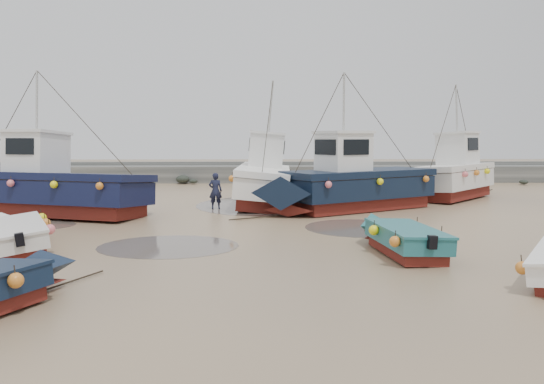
{
  "coord_description": "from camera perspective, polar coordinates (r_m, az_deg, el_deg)",
  "views": [
    {
      "loc": [
        0.5,
        -17.31,
        3.45
      ],
      "look_at": [
        0.9,
        1.85,
        1.4
      ],
      "focal_mm": 35.0,
      "sensor_mm": 36.0,
      "label": 1
    }
  ],
  "objects": [
    {
      "name": "cabin_boat_2",
      "position": [
        24.55,
        8.29,
        1.09
      ],
      "size": [
        9.71,
        6.39,
        6.22
      ],
      "rotation": [
        0.0,
        0.0,
        2.08
      ],
      "color": "maroon",
      "rests_on": "ground"
    },
    {
      "name": "person",
      "position": [
        25.12,
        -6.08,
        -1.82
      ],
      "size": [
        0.64,
        0.43,
        1.72
      ],
      "primitive_type": "imported",
      "rotation": [
        0.0,
        0.0,
        3.11
      ],
      "color": "#181C32",
      "rests_on": "ground"
    },
    {
      "name": "cabin_boat_1",
      "position": [
        27.17,
        -1.08,
        1.63
      ],
      "size": [
        3.22,
        10.45,
        6.22
      ],
      "rotation": [
        0.0,
        0.0,
        -0.04
      ],
      "color": "maroon",
      "rests_on": "ground"
    },
    {
      "name": "puddle_d",
      "position": [
        26.39,
        -0.87,
        -1.4
      ],
      "size": [
        6.75,
        6.75,
        0.01
      ],
      "primitive_type": "cylinder",
      "color": "#5D534A",
      "rests_on": "ground"
    },
    {
      "name": "dinghy_0",
      "position": [
        17.94,
        -25.63,
        -3.83
      ],
      "size": [
        3.56,
        5.96,
        1.43
      ],
      "rotation": [
        0.0,
        0.0,
        0.47
      ],
      "color": "maroon",
      "rests_on": "ground"
    },
    {
      "name": "puddle_a",
      "position": [
        16.94,
        -11.08,
        -5.74
      ],
      "size": [
        4.41,
        4.41,
        0.01
      ],
      "primitive_type": "cylinder",
      "color": "#5D534A",
      "rests_on": "ground"
    },
    {
      "name": "seawall",
      "position": [
        39.4,
        -1.86,
        1.99
      ],
      "size": [
        60.0,
        4.92,
        1.5
      ],
      "color": "slate",
      "rests_on": "ground"
    },
    {
      "name": "ground",
      "position": [
        17.65,
        -2.82,
        -5.17
      ],
      "size": [
        120.0,
        120.0,
        0.0
      ],
      "primitive_type": "plane",
      "color": "tan",
      "rests_on": "ground"
    },
    {
      "name": "cabin_boat_0",
      "position": [
        24.78,
        -23.38,
        0.64
      ],
      "size": [
        11.09,
        5.47,
        6.22
      ],
      "rotation": [
        0.0,
        0.0,
        1.26
      ],
      "color": "maroon",
      "rests_on": "ground"
    },
    {
      "name": "cabin_boat_3",
      "position": [
        30.96,
        19.41,
        1.94
      ],
      "size": [
        6.99,
        7.36,
        6.22
      ],
      "rotation": [
        0.0,
        0.0,
        -0.75
      ],
      "color": "maroon",
      "rests_on": "ground"
    },
    {
      "name": "puddle_c",
      "position": [
        22.57,
        -25.36,
        -3.27
      ],
      "size": [
        4.1,
        4.1,
        0.01
      ],
      "primitive_type": "cylinder",
      "color": "#5D534A",
      "rests_on": "ground"
    },
    {
      "name": "dinghy_2",
      "position": [
        16.1,
        13.71,
        -4.42
      ],
      "size": [
        2.08,
        5.5,
        1.43
      ],
      "rotation": [
        0.0,
        0.0,
        0.12
      ],
      "color": "maroon",
      "rests_on": "ground"
    },
    {
      "name": "puddle_b",
      "position": [
        20.18,
        9.24,
        -3.81
      ],
      "size": [
        4.0,
        4.0,
        0.01
      ],
      "primitive_type": "cylinder",
      "color": "#5D534A",
      "rests_on": "ground"
    }
  ]
}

